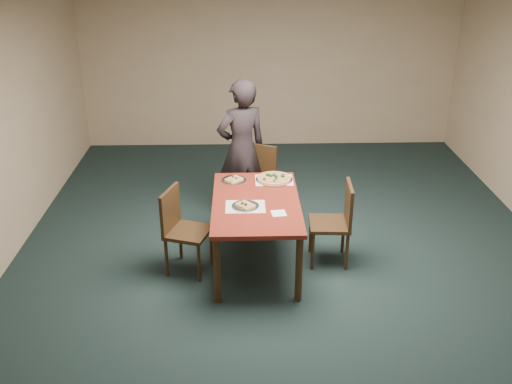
{
  "coord_description": "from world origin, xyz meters",
  "views": [
    {
      "loc": [
        -0.48,
        -5.1,
        3.29
      ],
      "look_at": [
        -0.33,
        0.2,
        0.85
      ],
      "focal_mm": 40.0,
      "sensor_mm": 36.0,
      "label": 1
    }
  ],
  "objects_px": {
    "pizza_pan": "(274,178)",
    "slice_plate_far": "(234,180)",
    "chair_right": "(337,219)",
    "dining_table": "(256,209)",
    "diner": "(242,149)",
    "slice_plate_near": "(245,205)",
    "chair_left": "(181,226)",
    "chair_far": "(257,178)"
  },
  "relations": [
    {
      "from": "dining_table",
      "to": "diner",
      "type": "relative_size",
      "value": 0.86
    },
    {
      "from": "chair_right",
      "to": "pizza_pan",
      "type": "relative_size",
      "value": 2.23
    },
    {
      "from": "slice_plate_near",
      "to": "slice_plate_far",
      "type": "xyz_separation_m",
      "value": [
        -0.12,
        0.67,
        -0.0
      ]
    },
    {
      "from": "chair_far",
      "to": "chair_right",
      "type": "bearing_deg",
      "value": -29.75
    },
    {
      "from": "chair_far",
      "to": "diner",
      "type": "bearing_deg",
      "value": -174.45
    },
    {
      "from": "chair_left",
      "to": "slice_plate_near",
      "type": "distance_m",
      "value": 0.71
    },
    {
      "from": "diner",
      "to": "slice_plate_far",
      "type": "bearing_deg",
      "value": 59.28
    },
    {
      "from": "dining_table",
      "to": "pizza_pan",
      "type": "height_order",
      "value": "pizza_pan"
    },
    {
      "from": "chair_right",
      "to": "slice_plate_near",
      "type": "xyz_separation_m",
      "value": [
        -0.97,
        -0.16,
        0.25
      ]
    },
    {
      "from": "chair_left",
      "to": "slice_plate_near",
      "type": "relative_size",
      "value": 3.25
    },
    {
      "from": "diner",
      "to": "slice_plate_far",
      "type": "relative_size",
      "value": 6.2
    },
    {
      "from": "chair_right",
      "to": "pizza_pan",
      "type": "height_order",
      "value": "chair_right"
    },
    {
      "from": "diner",
      "to": "slice_plate_far",
      "type": "xyz_separation_m",
      "value": [
        -0.09,
        -0.68,
        -0.11
      ]
    },
    {
      "from": "chair_left",
      "to": "pizza_pan",
      "type": "height_order",
      "value": "chair_left"
    },
    {
      "from": "dining_table",
      "to": "chair_left",
      "type": "bearing_deg",
      "value": -173.95
    },
    {
      "from": "chair_left",
      "to": "chair_right",
      "type": "bearing_deg",
      "value": -67.99
    },
    {
      "from": "slice_plate_near",
      "to": "slice_plate_far",
      "type": "relative_size",
      "value": 1.0
    },
    {
      "from": "slice_plate_near",
      "to": "diner",
      "type": "bearing_deg",
      "value": 91.17
    },
    {
      "from": "dining_table",
      "to": "diner",
      "type": "bearing_deg",
      "value": 96.58
    },
    {
      "from": "chair_left",
      "to": "dining_table",
      "type": "bearing_deg",
      "value": -65.76
    },
    {
      "from": "diner",
      "to": "pizza_pan",
      "type": "relative_size",
      "value": 4.25
    },
    {
      "from": "dining_table",
      "to": "slice_plate_near",
      "type": "bearing_deg",
      "value": -129.57
    },
    {
      "from": "dining_table",
      "to": "pizza_pan",
      "type": "relative_size",
      "value": 3.67
    },
    {
      "from": "pizza_pan",
      "to": "slice_plate_near",
      "type": "distance_m",
      "value": 0.74
    },
    {
      "from": "chair_right",
      "to": "slice_plate_near",
      "type": "bearing_deg",
      "value": -77.16
    },
    {
      "from": "diner",
      "to": "slice_plate_near",
      "type": "height_order",
      "value": "diner"
    },
    {
      "from": "chair_right",
      "to": "slice_plate_far",
      "type": "bearing_deg",
      "value": -111.44
    },
    {
      "from": "chair_left",
      "to": "slice_plate_far",
      "type": "height_order",
      "value": "chair_left"
    },
    {
      "from": "dining_table",
      "to": "slice_plate_near",
      "type": "distance_m",
      "value": 0.21
    },
    {
      "from": "diner",
      "to": "pizza_pan",
      "type": "distance_m",
      "value": 0.78
    },
    {
      "from": "dining_table",
      "to": "slice_plate_far",
      "type": "xyz_separation_m",
      "value": [
        -0.23,
        0.53,
        0.1
      ]
    },
    {
      "from": "dining_table",
      "to": "chair_left",
      "type": "relative_size",
      "value": 1.65
    },
    {
      "from": "slice_plate_near",
      "to": "chair_right",
      "type": "bearing_deg",
      "value": 9.5
    },
    {
      "from": "pizza_pan",
      "to": "slice_plate_far",
      "type": "height_order",
      "value": "pizza_pan"
    },
    {
      "from": "chair_left",
      "to": "slice_plate_near",
      "type": "height_order",
      "value": "chair_left"
    },
    {
      "from": "chair_far",
      "to": "slice_plate_near",
      "type": "bearing_deg",
      "value": -72.72
    },
    {
      "from": "chair_right",
      "to": "slice_plate_far",
      "type": "relative_size",
      "value": 3.25
    },
    {
      "from": "chair_left",
      "to": "pizza_pan",
      "type": "bearing_deg",
      "value": -40.26
    },
    {
      "from": "dining_table",
      "to": "pizza_pan",
      "type": "distance_m",
      "value": 0.58
    },
    {
      "from": "diner",
      "to": "pizza_pan",
      "type": "xyz_separation_m",
      "value": [
        0.36,
        -0.68,
        -0.09
      ]
    },
    {
      "from": "pizza_pan",
      "to": "diner",
      "type": "bearing_deg",
      "value": 117.62
    },
    {
      "from": "chair_left",
      "to": "slice_plate_near",
      "type": "bearing_deg",
      "value": -76.41
    }
  ]
}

